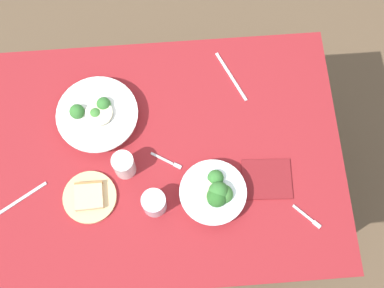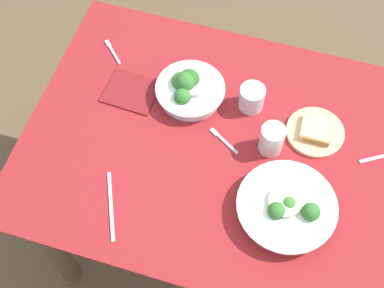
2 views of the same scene
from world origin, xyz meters
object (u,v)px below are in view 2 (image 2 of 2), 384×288
Objects in this scene: broccoli_bowl_far at (189,89)px; water_glass_center at (272,139)px; table_knife_right at (111,206)px; napkin_folded_upper at (131,92)px; fork_by_far_bowl at (222,140)px; water_glass_side at (252,98)px; broccoli_bowl_near at (287,208)px; bread_side_plate at (315,132)px; fork_by_near_bowl at (112,51)px.

water_glass_center is at bearing -21.13° from broccoli_bowl_far.
table_knife_right is 0.39m from napkin_folded_upper.
fork_by_far_bowl and table_knife_right have the same top height.
water_glass_side is (0.19, 0.02, 0.01)m from broccoli_bowl_far.
water_glass_side is at bearing -77.39° from fork_by_far_bowl.
bread_side_plate is at bearing 83.31° from broccoli_bowl_near.
bread_side_plate is 0.83× the size of table_knife_right.
water_glass_side reaches higher than bread_side_plate.
water_glass_center is at bearing -141.61° from fork_by_far_bowl.
bread_side_plate reaches higher than fork_by_far_bowl.
fork_by_far_bowl is at bearing -173.23° from water_glass_center.
broccoli_bowl_near is 3.25× the size of fork_by_near_bowl.
fork_by_near_bowl is at bearing 161.94° from broccoli_bowl_far.
bread_side_plate is 1.73× the size of fork_by_far_bowl.
table_knife_right is 1.30× the size of napkin_folded_upper.
table_knife_right is at bearing 82.44° from fork_by_far_bowl.
napkin_folded_upper is (-0.08, 0.38, 0.00)m from table_knife_right.
napkin_folded_upper is at bearing 167.42° from table_knife_right.
water_glass_side is at bearing 124.79° from water_glass_center.
broccoli_bowl_far is 2.14× the size of fork_by_far_bowl.
broccoli_bowl_far is 0.40m from bread_side_plate.
broccoli_bowl_far is 0.31m from water_glass_center.
fork_by_near_bowl is at bearing 4.66° from fork_by_far_bowl.
fork_by_far_bowl and fork_by_near_bowl have the same top height.
napkin_folded_upper is at bearing -170.71° from water_glass_side.
broccoli_bowl_far is 0.31m from fork_by_near_bowl.
water_glass_center is (-0.09, 0.19, 0.02)m from broccoli_bowl_near.
fork_by_near_bowl is (-0.44, 0.22, -0.00)m from fork_by_far_bowl.
fork_by_far_bowl is at bearing -41.33° from broccoli_bowl_far.
water_glass_side reaches higher than fork_by_far_bowl.
napkin_folded_upper is (-0.32, 0.09, 0.00)m from fork_by_far_bowl.
water_glass_side is 0.80× the size of fork_by_far_bowl.
bread_side_plate is 2.17× the size of water_glass_side.
bread_side_plate reaches higher than table_knife_right.
fork_by_far_bowl is at bearing 142.89° from broccoli_bowl_near.
broccoli_bowl_far is 0.18m from napkin_folded_upper.
bread_side_plate is 0.71m from fork_by_near_bowl.
broccoli_bowl_near is (0.37, -0.30, -0.01)m from broccoli_bowl_far.
fork_by_far_bowl is (-0.14, -0.02, -0.05)m from water_glass_center.
fork_by_far_bowl is 0.48× the size of table_knife_right.
broccoli_bowl_near is at bearing -96.69° from bread_side_plate.
water_glass_center reaches higher than bread_side_plate.
broccoli_bowl_near is 3.42× the size of water_glass_side.
water_glass_center is 1.15× the size of fork_by_near_bowl.
broccoli_bowl_near is 1.70× the size of napkin_folded_upper.
fork_by_near_bowl is at bearing 171.17° from water_glass_side.
fork_by_far_bowl is (-0.26, -0.10, -0.01)m from bread_side_plate.
table_knife_right is at bearing -140.71° from water_glass_center.
table_knife_right is at bearing 155.71° from fork_by_near_bowl.
table_knife_right is at bearing -123.39° from water_glass_side.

